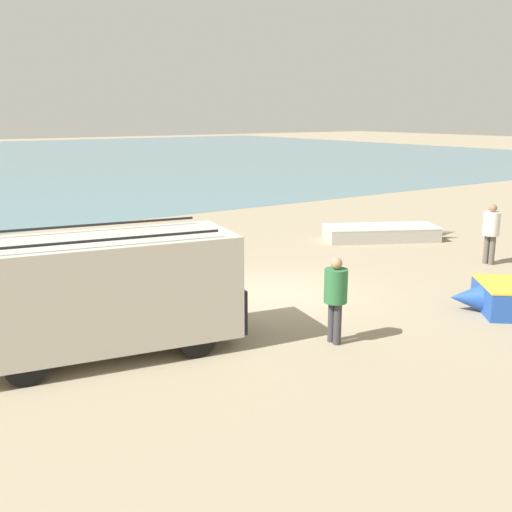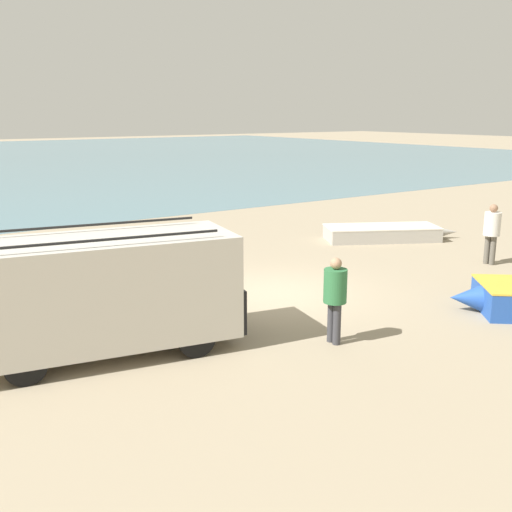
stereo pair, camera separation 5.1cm
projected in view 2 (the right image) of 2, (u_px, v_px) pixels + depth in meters
ground_plane at (276, 294)px, 15.14m from camera, size 200.00×200.00×0.00m
parked_van at (106, 290)px, 11.14m from camera, size 5.18×2.80×2.38m
fishing_rowboat_0 at (385, 233)px, 21.48m from camera, size 4.75×3.19×0.51m
fisherman_0 at (335, 293)px, 11.66m from camera, size 0.46×0.46×1.74m
fisherman_1 at (492, 229)px, 17.84m from camera, size 0.48×0.48×1.83m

